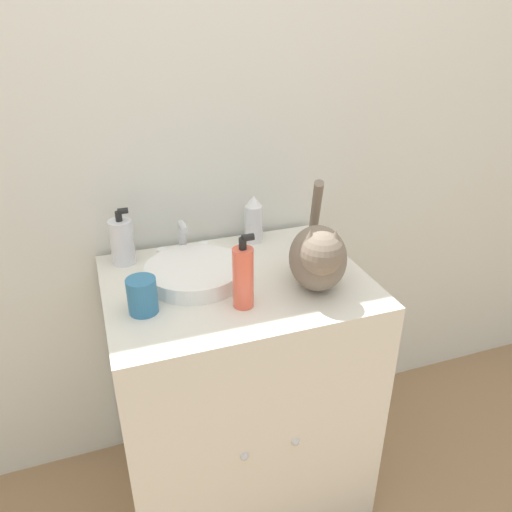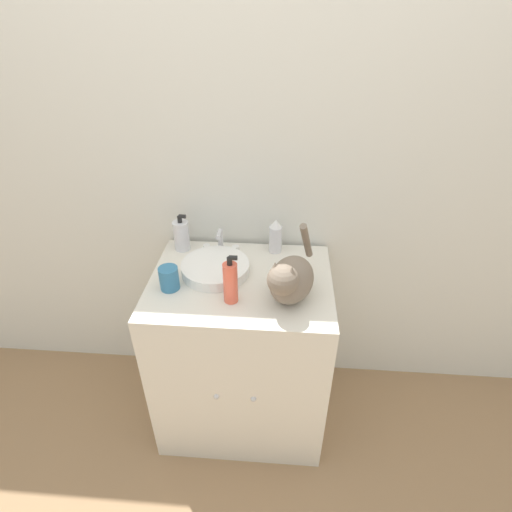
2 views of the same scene
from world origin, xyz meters
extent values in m
cube|color=silver|center=(0.00, 0.63, 1.25)|extent=(6.00, 0.05, 2.50)
cube|color=silver|center=(0.00, 0.29, 0.42)|extent=(0.76, 0.58, 0.85)
sphere|color=silver|center=(-0.08, 0.00, 0.46)|extent=(0.02, 0.02, 0.02)
sphere|color=silver|center=(0.08, 0.00, 0.46)|extent=(0.02, 0.02, 0.02)
cylinder|color=white|center=(-0.11, 0.34, 0.87)|extent=(0.29, 0.29, 0.05)
cylinder|color=silver|center=(-0.11, 0.49, 0.90)|extent=(0.02, 0.02, 0.11)
cylinder|color=silver|center=(-0.11, 0.46, 0.96)|extent=(0.02, 0.06, 0.02)
cylinder|color=white|center=(-0.18, 0.49, 0.86)|extent=(0.03, 0.03, 0.03)
cylinder|color=white|center=(-0.05, 0.49, 0.86)|extent=(0.03, 0.03, 0.03)
ellipsoid|color=#7A6B5B|center=(0.21, 0.19, 0.93)|extent=(0.23, 0.26, 0.17)
sphere|color=#7A6B5B|center=(0.17, 0.10, 0.99)|extent=(0.15, 0.15, 0.11)
cone|color=#7A6B5B|center=(0.14, 0.12, 1.04)|extent=(0.05, 0.05, 0.04)
cone|color=#7A6B5B|center=(0.20, 0.09, 1.04)|extent=(0.05, 0.05, 0.04)
cylinder|color=#7A6B5B|center=(0.26, 0.32, 1.03)|extent=(0.07, 0.13, 0.20)
cylinder|color=silver|center=(-0.29, 0.51, 0.91)|extent=(0.07, 0.07, 0.14)
cylinder|color=black|center=(-0.29, 0.51, 1.00)|extent=(0.02, 0.02, 0.03)
cylinder|color=black|center=(-0.28, 0.51, 1.01)|extent=(0.03, 0.02, 0.02)
cylinder|color=silver|center=(0.13, 0.52, 0.91)|extent=(0.06, 0.06, 0.13)
cone|color=white|center=(0.13, 0.52, 0.99)|extent=(0.05, 0.05, 0.04)
cylinder|color=#EF6047|center=(-0.02, 0.16, 0.93)|extent=(0.06, 0.06, 0.17)
cylinder|color=black|center=(-0.02, 0.16, 1.03)|extent=(0.02, 0.02, 0.03)
cylinder|color=black|center=(-0.01, 0.16, 1.04)|extent=(0.03, 0.02, 0.02)
cylinder|color=teal|center=(-0.28, 0.21, 0.89)|extent=(0.08, 0.08, 0.10)
camera|label=1|loc=(-0.36, -0.91, 1.57)|focal=35.00mm
camera|label=2|loc=(0.16, -1.03, 1.84)|focal=28.00mm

